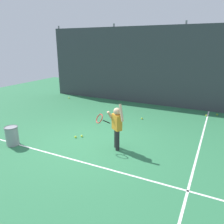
# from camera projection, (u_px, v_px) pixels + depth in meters

# --- Properties ---
(ground_plane) EXTENTS (20.00, 20.00, 0.00)m
(ground_plane) POSITION_uv_depth(u_px,v_px,m) (90.00, 142.00, 6.69)
(ground_plane) COLOR #2D7247
(court_line_baseline) EXTENTS (9.00, 0.05, 0.00)m
(court_line_baseline) POSITION_uv_depth(u_px,v_px,m) (67.00, 158.00, 5.73)
(court_line_baseline) COLOR white
(court_line_baseline) RESTS_ON ground
(court_line_sideline) EXTENTS (0.05, 9.00, 0.00)m
(court_line_sideline) POSITION_uv_depth(u_px,v_px,m) (199.00, 148.00, 6.26)
(court_line_sideline) COLOR white
(court_line_sideline) RESTS_ON ground
(back_fence_windscreen) EXTENTS (10.43, 0.08, 3.62)m
(back_fence_windscreen) POSITION_uv_depth(u_px,v_px,m) (145.00, 66.00, 10.45)
(back_fence_windscreen) COLOR #383D42
(back_fence_windscreen) RESTS_ON ground
(fence_post_0) EXTENTS (0.09, 0.09, 3.77)m
(fence_post_0) POSITION_uv_depth(u_px,v_px,m) (61.00, 61.00, 12.63)
(fence_post_0) COLOR slate
(fence_post_0) RESTS_ON ground
(fence_post_1) EXTENTS (0.09, 0.09, 3.77)m
(fence_post_1) POSITION_uv_depth(u_px,v_px,m) (114.00, 63.00, 11.20)
(fence_post_1) COLOR slate
(fence_post_1) RESTS_ON ground
(fence_post_2) EXTENTS (0.09, 0.09, 3.77)m
(fence_post_2) POSITION_uv_depth(u_px,v_px,m) (182.00, 66.00, 9.76)
(fence_post_2) COLOR slate
(fence_post_2) RESTS_ON ground
(tennis_player) EXTENTS (0.89, 0.52, 1.35)m
(tennis_player) POSITION_uv_depth(u_px,v_px,m) (116.00, 125.00, 6.04)
(tennis_player) COLOR #232326
(tennis_player) RESTS_ON ground
(ball_hopper) EXTENTS (0.38, 0.38, 0.56)m
(ball_hopper) POSITION_uv_depth(u_px,v_px,m) (12.00, 136.00, 6.41)
(ball_hopper) COLOR gray
(ball_hopper) RESTS_ON ground
(tennis_ball_0) EXTENTS (0.07, 0.07, 0.07)m
(tennis_ball_0) POSITION_uv_depth(u_px,v_px,m) (82.00, 136.00, 7.01)
(tennis_ball_0) COLOR #CCE033
(tennis_ball_0) RESTS_ON ground
(tennis_ball_1) EXTENTS (0.07, 0.07, 0.07)m
(tennis_ball_1) POSITION_uv_depth(u_px,v_px,m) (206.00, 115.00, 9.03)
(tennis_ball_1) COLOR #CCE033
(tennis_ball_1) RESTS_ON ground
(tennis_ball_2) EXTENTS (0.07, 0.07, 0.07)m
(tennis_ball_2) POSITION_uv_depth(u_px,v_px,m) (142.00, 118.00, 8.65)
(tennis_ball_2) COLOR #CCE033
(tennis_ball_2) RESTS_ON ground
(tennis_ball_3) EXTENTS (0.07, 0.07, 0.07)m
(tennis_ball_3) POSITION_uv_depth(u_px,v_px,m) (217.00, 115.00, 9.14)
(tennis_ball_3) COLOR #CCE033
(tennis_ball_3) RESTS_ON ground
(tennis_ball_4) EXTENTS (0.07, 0.07, 0.07)m
(tennis_ball_4) POSITION_uv_depth(u_px,v_px,m) (117.00, 116.00, 8.94)
(tennis_ball_4) COLOR #CCE033
(tennis_ball_4) RESTS_ON ground
(tennis_ball_5) EXTENTS (0.07, 0.07, 0.07)m
(tennis_ball_5) POSITION_uv_depth(u_px,v_px,m) (69.00, 98.00, 11.92)
(tennis_ball_5) COLOR #CCE033
(tennis_ball_5) RESTS_ON ground
(tennis_ball_6) EXTENTS (0.07, 0.07, 0.07)m
(tennis_ball_6) POSITION_uv_depth(u_px,v_px,m) (76.00, 137.00, 6.95)
(tennis_ball_6) COLOR #CCE033
(tennis_ball_6) RESTS_ON ground
(tennis_ball_7) EXTENTS (0.07, 0.07, 0.07)m
(tennis_ball_7) POSITION_uv_depth(u_px,v_px,m) (116.00, 131.00, 7.44)
(tennis_ball_7) COLOR #CCE033
(tennis_ball_7) RESTS_ON ground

